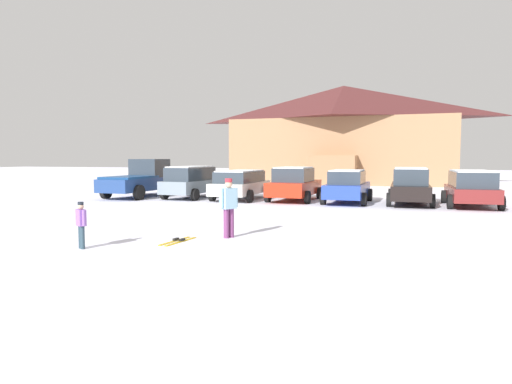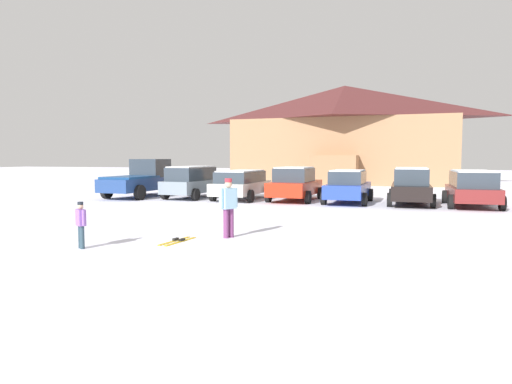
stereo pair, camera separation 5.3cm
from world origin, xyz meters
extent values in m
plane|color=white|center=(0.00, 0.00, 0.00)|extent=(160.00, 160.00, 0.00)
cube|color=#9A714D|center=(-0.18, 33.48, 2.75)|extent=(18.72, 8.98, 5.50)
pyramid|color=#4F2222|center=(-0.18, 33.48, 7.00)|extent=(19.35, 9.60, 3.01)
cube|color=#956C48|center=(-0.38, 28.46, 1.20)|extent=(3.67, 1.94, 2.40)
cube|color=gray|center=(-6.47, 15.44, 0.66)|extent=(2.04, 4.22, 0.68)
cube|color=#2D3842|center=(-6.47, 15.35, 1.35)|extent=(1.75, 3.22, 0.71)
cube|color=white|center=(-6.47, 15.35, 1.73)|extent=(1.64, 3.06, 0.06)
cylinder|color=black|center=(-7.29, 16.78, 0.32)|extent=(0.27, 0.66, 0.64)
cylinder|color=black|center=(-5.44, 16.63, 0.32)|extent=(0.27, 0.66, 0.64)
cylinder|color=black|center=(-7.49, 14.25, 0.32)|extent=(0.27, 0.66, 0.64)
cylinder|color=black|center=(-5.65, 14.10, 0.32)|extent=(0.27, 0.66, 0.64)
cube|color=beige|center=(-3.61, 15.52, 0.63)|extent=(2.00, 4.80, 0.62)
cube|color=#2D3842|center=(-3.62, 15.43, 1.22)|extent=(1.75, 3.66, 0.56)
cube|color=white|center=(-3.62, 15.43, 1.53)|extent=(1.63, 3.47, 0.06)
cylinder|color=black|center=(-4.59, 17.02, 0.32)|extent=(0.23, 0.64, 0.64)
cylinder|color=black|center=(-2.56, 16.97, 0.32)|extent=(0.23, 0.64, 0.64)
cylinder|color=black|center=(-4.66, 14.07, 0.32)|extent=(0.23, 0.64, 0.64)
cylinder|color=black|center=(-2.63, 14.02, 0.32)|extent=(0.23, 0.64, 0.64)
cube|color=red|center=(-0.71, 15.69, 0.67)|extent=(2.13, 4.53, 0.69)
cube|color=#2D3842|center=(-0.72, 15.47, 1.35)|extent=(1.79, 2.39, 0.68)
cube|color=white|center=(-0.72, 15.47, 1.73)|extent=(1.67, 2.27, 0.06)
cylinder|color=black|center=(-1.65, 17.11, 0.32)|extent=(0.25, 0.65, 0.64)
cylinder|color=black|center=(0.38, 17.00, 0.32)|extent=(0.25, 0.65, 0.64)
cylinder|color=black|center=(-1.80, 14.37, 0.32)|extent=(0.25, 0.65, 0.64)
cylinder|color=black|center=(0.23, 14.26, 0.32)|extent=(0.25, 0.65, 0.64)
cube|color=#233EA1|center=(2.04, 15.30, 0.64)|extent=(1.96, 4.43, 0.64)
cube|color=#2D3842|center=(2.03, 15.09, 1.27)|extent=(1.65, 2.34, 0.62)
cube|color=white|center=(2.03, 15.09, 1.61)|extent=(1.54, 2.22, 0.06)
cylinder|color=black|center=(1.15, 16.70, 0.32)|extent=(0.25, 0.65, 0.64)
cylinder|color=black|center=(3.05, 16.61, 0.32)|extent=(0.25, 0.65, 0.64)
cylinder|color=black|center=(1.03, 14.00, 0.32)|extent=(0.25, 0.65, 0.64)
cylinder|color=black|center=(2.92, 13.91, 0.32)|extent=(0.25, 0.65, 0.64)
cube|color=black|center=(4.98, 15.49, 0.65)|extent=(1.79, 4.75, 0.65)
cube|color=#2D3842|center=(4.98, 15.26, 1.34)|extent=(1.55, 2.48, 0.74)
cube|color=white|center=(4.98, 15.26, 1.74)|extent=(1.45, 2.35, 0.06)
cylinder|color=black|center=(4.07, 16.97, 0.32)|extent=(0.23, 0.64, 0.64)
cylinder|color=black|center=(5.93, 16.95, 0.32)|extent=(0.23, 0.64, 0.64)
cylinder|color=black|center=(4.03, 14.04, 0.32)|extent=(0.23, 0.64, 0.64)
cylinder|color=black|center=(5.89, 14.02, 0.32)|extent=(0.23, 0.64, 0.64)
cube|color=maroon|center=(7.60, 15.18, 0.62)|extent=(1.89, 4.30, 0.59)
cube|color=#2D3842|center=(7.60, 15.10, 1.26)|extent=(1.66, 3.27, 0.70)
cube|color=white|center=(7.60, 15.10, 1.64)|extent=(1.55, 3.10, 0.06)
cylinder|color=black|center=(6.60, 16.52, 0.32)|extent=(0.22, 0.64, 0.64)
cylinder|color=black|center=(8.62, 16.51, 0.32)|extent=(0.22, 0.64, 0.64)
cylinder|color=black|center=(6.59, 13.85, 0.32)|extent=(0.22, 0.64, 0.64)
cylinder|color=black|center=(8.61, 13.85, 0.32)|extent=(0.22, 0.64, 0.64)
cube|color=navy|center=(-9.60, 15.25, 0.75)|extent=(2.18, 5.46, 0.70)
cube|color=#2D3842|center=(-9.55, 16.32, 1.62)|extent=(1.85, 1.80, 1.05)
cube|color=navy|center=(-9.65, 14.31, 1.16)|extent=(2.06, 3.04, 0.12)
cylinder|color=black|center=(-10.58, 16.91, 0.40)|extent=(0.30, 0.81, 0.80)
cylinder|color=black|center=(-8.47, 16.81, 0.40)|extent=(0.30, 0.81, 0.80)
cylinder|color=black|center=(-10.73, 13.69, 0.40)|extent=(0.30, 0.81, 0.80)
cylinder|color=black|center=(-8.63, 13.59, 0.40)|extent=(0.30, 0.81, 0.80)
cylinder|color=#703465|center=(-0.23, 4.32, 0.41)|extent=(0.15, 0.15, 0.82)
cylinder|color=#703465|center=(-0.14, 4.47, 0.41)|extent=(0.15, 0.15, 0.82)
cube|color=#96C6E1|center=(-0.18, 4.39, 1.11)|extent=(0.42, 0.47, 0.58)
cylinder|color=#96C6E1|center=(-0.32, 4.18, 1.12)|extent=(0.11, 0.11, 0.55)
cylinder|color=#96C6E1|center=(-0.05, 4.61, 1.12)|extent=(0.11, 0.11, 0.55)
sphere|color=tan|center=(-0.18, 4.39, 1.50)|extent=(0.21, 0.21, 0.21)
cylinder|color=#BE2A35|center=(-0.18, 4.39, 1.62)|extent=(0.20, 0.20, 0.10)
cylinder|color=#2B414F|center=(-3.19, 1.92, 0.29)|extent=(0.10, 0.10, 0.57)
cylinder|color=#2B414F|center=(-3.08, 1.85, 0.29)|extent=(0.10, 0.10, 0.57)
cube|color=#8859B1|center=(-3.14, 1.88, 0.77)|extent=(0.33, 0.29, 0.40)
cylinder|color=#8859B1|center=(-3.29, 1.98, 0.78)|extent=(0.08, 0.08, 0.38)
cylinder|color=#8859B1|center=(-2.99, 1.79, 0.78)|extent=(0.08, 0.08, 0.38)
sphere|color=tan|center=(-3.14, 1.88, 1.05)|extent=(0.15, 0.15, 0.15)
cylinder|color=#1E242D|center=(-3.14, 1.88, 1.13)|extent=(0.14, 0.14, 0.07)
cube|color=yellow|center=(-1.19, 3.41, 0.01)|extent=(0.28, 1.38, 0.02)
cube|color=black|center=(-1.18, 3.46, 0.05)|extent=(0.11, 0.21, 0.06)
cube|color=yellow|center=(-1.38, 3.44, 0.01)|extent=(0.28, 1.38, 0.02)
cube|color=black|center=(-1.38, 3.49, 0.05)|extent=(0.11, 0.21, 0.06)
camera|label=1|loc=(4.23, -7.53, 2.26)|focal=32.00mm
camera|label=2|loc=(4.29, -7.51, 2.26)|focal=32.00mm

